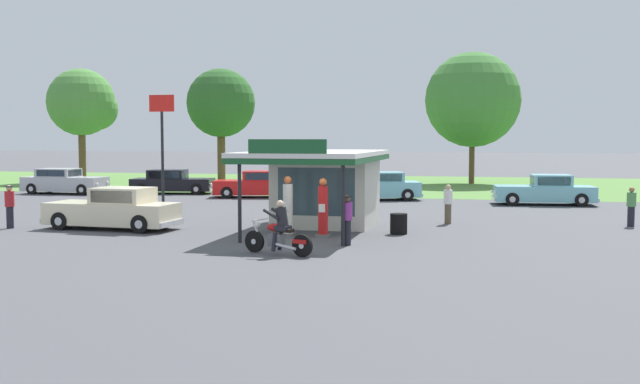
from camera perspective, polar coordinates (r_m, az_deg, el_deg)
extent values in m
plane|color=#4C4C51|center=(23.94, -1.37, -3.87)|extent=(300.00, 300.00, 0.00)
cube|color=#56843D|center=(53.41, 6.54, 0.57)|extent=(120.00, 24.00, 0.01)
cube|color=beige|center=(28.48, 0.54, 0.17)|extent=(3.57, 3.71, 2.72)
cube|color=#384C56|center=(26.69, -0.30, 0.02)|extent=(2.85, 0.05, 1.74)
cube|color=silver|center=(26.61, -0.31, 2.99)|extent=(4.27, 7.90, 0.16)
cube|color=#195128|center=(26.61, -0.31, 2.60)|extent=(4.27, 7.90, 0.18)
cube|color=#195128|center=(22.80, -2.55, 3.54)|extent=(2.50, 0.08, 0.44)
cylinder|color=black|center=(22.86, 1.78, -0.82)|extent=(0.12, 0.12, 2.72)
cylinder|color=black|center=(23.74, -6.22, -0.66)|extent=(0.12, 0.12, 2.72)
cube|color=slate|center=(25.41, -2.49, -3.29)|extent=(0.44, 0.44, 0.10)
cylinder|color=silver|center=(25.31, -2.49, -1.28)|extent=(0.34, 0.34, 1.69)
cube|color=white|center=(25.13, -2.60, -1.13)|extent=(0.22, 0.02, 0.28)
sphere|color=orange|center=(25.24, -2.50, 0.94)|extent=(0.26, 0.26, 0.26)
cube|color=slate|center=(25.12, 0.23, -3.37)|extent=(0.44, 0.44, 0.10)
cylinder|color=red|center=(25.02, 0.23, -1.40)|extent=(0.34, 0.34, 1.64)
cube|color=white|center=(24.84, 0.14, -1.26)|extent=(0.22, 0.02, 0.28)
sphere|color=orange|center=(24.94, 0.23, 0.79)|extent=(0.26, 0.26, 0.26)
cylinder|color=black|center=(21.84, -5.07, -3.82)|extent=(0.64, 0.30, 0.64)
cylinder|color=silver|center=(21.84, -5.07, -3.82)|extent=(0.19, 0.16, 0.16)
cylinder|color=black|center=(20.90, -1.37, -4.17)|extent=(0.64, 0.30, 0.64)
cylinder|color=silver|center=(20.90, -1.37, -4.17)|extent=(0.19, 0.16, 0.16)
ellipsoid|color=#B21414|center=(21.35, -3.49, -2.75)|extent=(0.61, 0.41, 0.24)
cube|color=#59595E|center=(21.37, -3.38, -3.72)|extent=(0.49, 0.37, 0.36)
cube|color=black|center=(21.16, -2.71, -2.97)|extent=(0.54, 0.40, 0.10)
cylinder|color=silver|center=(21.74, -4.86, -3.11)|extent=(0.37, 0.18, 0.71)
cylinder|color=silver|center=(21.63, -4.61, -2.13)|extent=(0.26, 0.67, 0.04)
sphere|color=silver|center=(21.71, -4.83, -2.54)|extent=(0.16, 0.16, 0.16)
cube|color=#B21414|center=(20.91, -1.49, -3.83)|extent=(0.47, 0.31, 0.12)
cylinder|color=silver|center=(21.05, -2.70, -4.22)|extent=(0.69, 0.30, 0.18)
cube|color=black|center=(21.20, -2.87, -2.80)|extent=(0.49, 0.45, 0.14)
cylinder|color=black|center=(21.23, -3.56, -3.88)|extent=(0.19, 0.26, 0.56)
cylinder|color=black|center=(21.49, -3.07, -3.78)|extent=(0.19, 0.26, 0.56)
cylinder|color=black|center=(21.18, -2.96, -1.95)|extent=(0.49, 0.43, 0.60)
sphere|color=beige|center=(21.18, -3.10, -0.93)|extent=(0.22, 0.22, 0.22)
cylinder|color=black|center=(21.15, -3.81, -1.73)|extent=(0.54, 0.26, 0.31)
cylinder|color=black|center=(21.47, -3.19, -1.64)|extent=(0.54, 0.26, 0.31)
cube|color=beige|center=(28.29, -15.76, -1.60)|extent=(4.95, 2.08, 0.80)
cube|color=beige|center=(27.97, -14.96, -0.25)|extent=(2.09, 1.68, 0.57)
cube|color=#283847|center=(28.49, -16.63, -0.20)|extent=(0.13, 1.38, 0.46)
cube|color=#283847|center=(27.33, -15.79, -0.37)|extent=(1.69, 0.14, 0.43)
cube|color=#283847|center=(28.62, -14.16, -0.13)|extent=(1.69, 0.14, 0.43)
cube|color=silver|center=(29.69, -19.75, -1.96)|extent=(0.23, 1.68, 0.18)
cube|color=silver|center=(27.09, -11.36, -2.37)|extent=(0.23, 1.68, 0.18)
sphere|color=white|center=(29.22, -20.44, -1.45)|extent=(0.18, 0.18, 0.18)
sphere|color=white|center=(30.12, -19.14, -1.26)|extent=(0.18, 0.18, 0.18)
cylinder|color=black|center=(28.56, -19.43, -2.13)|extent=(0.67, 0.24, 0.66)
cylinder|color=silver|center=(28.56, -19.43, -2.13)|extent=(0.31, 0.24, 0.30)
cylinder|color=black|center=(29.89, -17.57, -1.81)|extent=(0.67, 0.24, 0.66)
cylinder|color=silver|center=(29.89, -17.57, -1.81)|extent=(0.31, 0.24, 0.30)
cylinder|color=black|center=(26.76, -13.72, -2.42)|extent=(0.67, 0.24, 0.66)
cylinder|color=silver|center=(26.76, -13.72, -2.42)|extent=(0.31, 0.24, 0.30)
cylinder|color=black|center=(28.18, -12.03, -2.07)|extent=(0.67, 0.24, 0.66)
cylinder|color=silver|center=(28.18, -12.03, -2.07)|extent=(0.31, 0.24, 0.30)
cube|color=black|center=(45.52, -11.28, 0.57)|extent=(5.07, 2.64, 0.73)
cube|color=black|center=(45.57, -11.68, 1.36)|extent=(2.40, 1.99, 0.53)
cube|color=#283847|center=(45.29, -10.38, 1.36)|extent=(0.27, 1.47, 0.42)
cube|color=#283847|center=(46.36, -11.41, 1.41)|extent=(1.82, 0.32, 0.40)
cube|color=#283847|center=(44.77, -11.96, 1.31)|extent=(1.82, 0.32, 0.40)
cube|color=silver|center=(44.96, -8.27, 0.25)|extent=(0.40, 1.80, 0.18)
cube|color=silver|center=(46.23, -14.20, 0.28)|extent=(0.40, 1.80, 0.18)
sphere|color=white|center=(45.53, -8.10, 0.66)|extent=(0.18, 0.18, 0.18)
sphere|color=white|center=(44.35, -8.42, 0.56)|extent=(0.18, 0.18, 0.18)
cylinder|color=black|center=(46.00, -9.01, 0.37)|extent=(0.68, 0.30, 0.66)
cylinder|color=silver|center=(46.00, -9.01, 0.37)|extent=(0.33, 0.26, 0.30)
cylinder|color=black|center=(44.27, -9.52, 0.22)|extent=(0.68, 0.30, 0.66)
cylinder|color=silver|center=(44.27, -9.52, 0.22)|extent=(0.33, 0.26, 0.30)
cylinder|color=black|center=(46.83, -12.93, 0.38)|extent=(0.68, 0.30, 0.66)
cylinder|color=silver|center=(46.83, -12.93, 0.38)|extent=(0.33, 0.26, 0.30)
cylinder|color=black|center=(45.13, -13.58, 0.23)|extent=(0.68, 0.30, 0.66)
cylinder|color=silver|center=(45.13, -13.58, 0.23)|extent=(0.33, 0.26, 0.30)
cube|color=red|center=(41.98, -4.79, 0.38)|extent=(5.24, 3.00, 0.78)
cube|color=red|center=(41.93, -4.52, 1.27)|extent=(2.37, 2.12, 0.53)
cube|color=#283847|center=(42.01, -5.87, 1.27)|extent=(0.38, 1.48, 0.43)
cube|color=#283847|center=(41.10, -4.60, 1.21)|extent=(1.69, 0.42, 0.41)
cube|color=#283847|center=(42.76, -4.43, 1.33)|extent=(1.69, 0.42, 0.41)
cube|color=silver|center=(42.27, -8.16, 0.01)|extent=(0.53, 1.81, 0.18)
cube|color=silver|center=(41.88, -1.38, 0.01)|extent=(0.53, 1.81, 0.18)
sphere|color=white|center=(41.64, -8.29, 0.37)|extent=(0.18, 0.18, 0.18)
sphere|color=white|center=(42.86, -8.06, 0.48)|extent=(0.18, 0.18, 0.18)
cylinder|color=black|center=(41.27, -7.20, -0.04)|extent=(0.69, 0.34, 0.66)
cylinder|color=silver|center=(41.27, -7.20, -0.04)|extent=(0.34, 0.28, 0.30)
cylinder|color=black|center=(43.06, -6.92, 0.13)|extent=(0.69, 0.34, 0.66)
cylinder|color=silver|center=(43.06, -6.92, 0.13)|extent=(0.34, 0.28, 0.30)
cylinder|color=black|center=(41.00, -2.54, -0.04)|extent=(0.69, 0.34, 0.66)
cylinder|color=silver|center=(41.00, -2.54, -0.04)|extent=(0.34, 0.28, 0.30)
cylinder|color=black|center=(42.80, -2.45, 0.14)|extent=(0.69, 0.34, 0.66)
cylinder|color=silver|center=(42.80, -2.45, 0.14)|extent=(0.34, 0.28, 0.30)
cube|color=#7AC6D1|center=(40.14, 4.25, 0.22)|extent=(5.12, 3.25, 0.81)
cube|color=#7AC6D1|center=(40.17, 4.89, 1.17)|extent=(2.49, 2.24, 0.53)
cube|color=#283847|center=(40.02, 3.45, 1.17)|extent=(0.48, 1.46, 0.42)
cube|color=#283847|center=(39.34, 5.08, 1.11)|extent=(1.70, 0.54, 0.40)
cube|color=#283847|center=(40.99, 4.71, 1.24)|extent=(1.70, 0.54, 0.40)
cube|color=silver|center=(39.88, 0.81, -0.20)|extent=(0.65, 1.80, 0.18)
cube|color=silver|center=(40.58, 7.62, -0.16)|extent=(0.65, 1.80, 0.18)
sphere|color=white|center=(39.24, 0.88, 0.20)|extent=(0.18, 0.18, 0.18)
sphere|color=white|center=(40.47, 0.73, 0.32)|extent=(0.18, 0.18, 0.18)
cylinder|color=black|center=(39.05, 2.09, -0.25)|extent=(0.69, 0.38, 0.66)
cylinder|color=silver|center=(39.05, 2.09, -0.25)|extent=(0.35, 0.30, 0.30)
cylinder|color=black|center=(40.86, 1.81, -0.06)|extent=(0.69, 0.38, 0.66)
cylinder|color=silver|center=(40.86, 1.81, -0.06)|extent=(0.35, 0.30, 0.30)
cylinder|color=black|center=(39.53, 6.76, -0.22)|extent=(0.69, 0.38, 0.66)
cylinder|color=silver|center=(39.53, 6.76, -0.22)|extent=(0.35, 0.30, 0.30)
cylinder|color=black|center=(41.32, 6.29, -0.03)|extent=(0.69, 0.38, 0.66)
cylinder|color=silver|center=(41.32, 6.29, -0.03)|extent=(0.35, 0.30, 0.30)
cube|color=#7AC6D1|center=(38.81, 16.88, -0.11)|extent=(4.99, 2.34, 0.77)
cube|color=#7AC6D1|center=(38.83, 17.41, 0.87)|extent=(2.00, 1.85, 0.57)
cube|color=#283847|center=(38.69, 16.08, 0.89)|extent=(0.17, 1.50, 0.46)
cube|color=#283847|center=(38.01, 17.62, 0.80)|extent=(1.58, 0.17, 0.43)
cube|color=#283847|center=(39.65, 17.21, 0.94)|extent=(1.58, 0.17, 0.43)
cube|color=silver|center=(38.52, 13.27, -0.47)|extent=(0.28, 1.84, 0.18)
cube|color=silver|center=(39.29, 20.40, -0.53)|extent=(0.28, 1.84, 0.18)
sphere|color=white|center=(37.89, 13.35, -0.09)|extent=(0.18, 0.18, 0.18)
sphere|color=white|center=(39.11, 13.17, 0.05)|extent=(0.18, 0.18, 0.18)
cylinder|color=black|center=(37.71, 14.61, -0.54)|extent=(0.67, 0.26, 0.66)
cylinder|color=silver|center=(37.71, 14.61, -0.54)|extent=(0.31, 0.24, 0.30)
cylinder|color=black|center=(39.50, 14.31, -0.33)|extent=(0.67, 0.26, 0.66)
cylinder|color=silver|center=(39.50, 14.31, -0.33)|extent=(0.31, 0.24, 0.30)
cylinder|color=black|center=(38.24, 19.52, -0.59)|extent=(0.67, 0.26, 0.66)
cylinder|color=silver|center=(38.24, 19.52, -0.59)|extent=(0.31, 0.24, 0.30)
cylinder|color=black|center=(40.01, 19.00, -0.37)|extent=(0.67, 0.26, 0.66)
cylinder|color=silver|center=(40.01, 19.00, -0.37)|extent=(0.31, 0.24, 0.30)
cube|color=#B7B7BC|center=(47.03, -19.06, 0.60)|extent=(4.89, 1.94, 0.84)
cube|color=#B7B7BC|center=(47.22, -19.53, 1.42)|extent=(2.21, 1.70, 0.50)
cube|color=#283847|center=(46.65, -18.41, 1.42)|extent=(0.05, 1.49, 0.40)
cube|color=#283847|center=(47.92, -18.99, 1.47)|extent=(1.87, 0.04, 0.38)
cube|color=#283847|center=(46.53, -20.07, 1.37)|extent=(1.87, 0.04, 0.38)
cube|color=silver|center=(45.78, -16.44, 0.20)|extent=(0.13, 1.82, 0.18)
cube|color=silver|center=(48.41, -21.53, 0.28)|extent=(0.13, 1.82, 0.18)
sphere|color=white|center=(46.28, -16.06, 0.67)|extent=(0.18, 0.18, 0.18)
sphere|color=white|center=(45.22, -16.82, 0.57)|extent=(0.18, 0.18, 0.18)
cylinder|color=black|center=(46.95, -16.76, 0.32)|extent=(0.66, 0.20, 0.66)
cylinder|color=silver|center=(46.95, -16.76, 0.32)|extent=(0.30, 0.22, 0.30)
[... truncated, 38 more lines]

